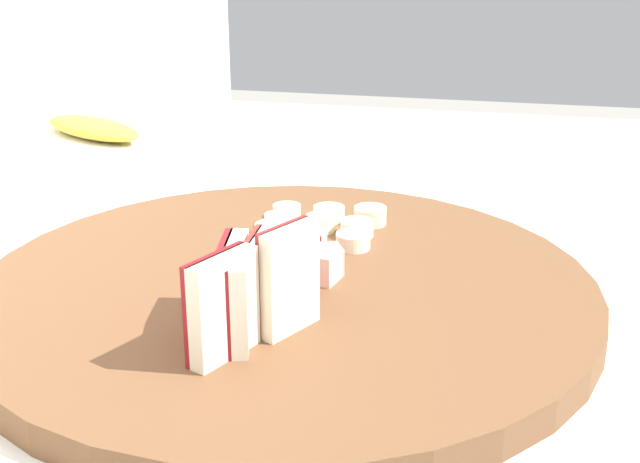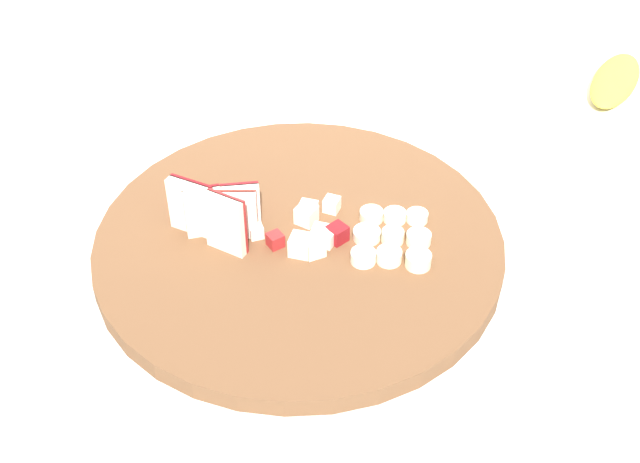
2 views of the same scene
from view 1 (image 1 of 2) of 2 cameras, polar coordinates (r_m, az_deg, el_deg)
cutting_board at (r=0.60m, az=-2.28°, el=-4.13°), size 0.43×0.43×0.02m
apple_wedge_fan at (r=0.51m, az=-4.88°, el=-3.90°), size 0.10×0.06×0.07m
apple_dice_pile at (r=0.60m, az=-2.08°, el=-1.95°), size 0.11×0.09×0.02m
banana_slice_rows at (r=0.68m, az=0.24°, el=0.47°), size 0.08×0.10×0.01m
banana_peel at (r=1.09m, az=-14.89°, el=6.67°), size 0.12×0.17×0.02m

